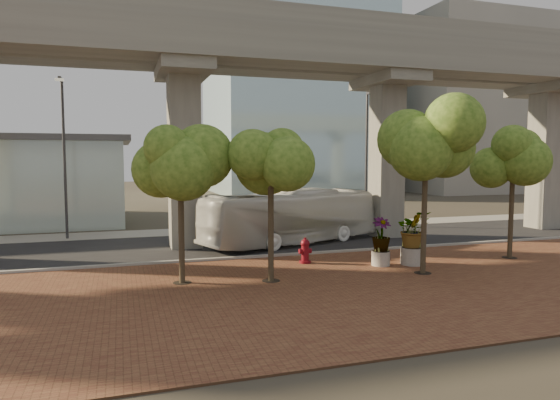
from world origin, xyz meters
name	(u,v)px	position (x,y,z in m)	size (l,w,h in m)	color
ground	(304,248)	(0.00, 0.00, 0.00)	(160.00, 160.00, 0.00)	#373428
brick_plaza	(378,283)	(0.00, -8.00, 0.03)	(70.00, 13.00, 0.06)	brown
asphalt_road	(292,241)	(0.00, 2.00, 0.02)	(90.00, 8.00, 0.04)	black
curb_strip	(318,253)	(0.00, -2.00, 0.08)	(70.00, 0.25, 0.16)	#99968E
far_sidewalk	(265,228)	(0.00, 7.50, 0.03)	(90.00, 3.00, 0.06)	#99968E
transit_viaduct	(292,113)	(0.00, 2.00, 7.29)	(72.00, 5.60, 12.40)	gray
midrise_block	(465,107)	(38.00, 36.00, 12.00)	(18.00, 16.00, 24.00)	gray
transit_bus	(292,218)	(-0.30, 1.16, 1.49)	(2.51, 10.68, 2.98)	silver
fire_hydrant	(305,251)	(-1.40, -3.87, 0.61)	(0.57, 0.51, 1.14)	maroon
planter_front	(413,232)	(2.99, -5.62, 1.52)	(2.18, 2.18, 2.40)	#A8A397
planter_right	(381,236)	(1.58, -5.36, 1.34)	(1.98, 1.98, 2.12)	gray
planter_left	(412,233)	(3.00, -5.56, 1.47)	(2.12, 2.12, 2.33)	#ABA69A
street_tree_far_west	(180,161)	(-7.10, -5.80, 4.66)	(3.60, 3.60, 6.26)	#483B29
street_tree_near_west	(271,155)	(-3.81, -6.54, 4.89)	(3.74, 3.74, 6.55)	#483B29
street_tree_near_east	(426,144)	(2.50, -7.20, 5.31)	(3.92, 3.92, 7.06)	#483B29
street_tree_far_east	(513,161)	(8.23, -5.73, 4.65)	(3.43, 3.43, 6.17)	#483B29
streetlamp_west	(64,147)	(-12.29, 6.70, 5.38)	(0.46, 1.34, 9.22)	#333339
streetlamp_east	(367,149)	(7.01, 6.38, 5.37)	(0.46, 1.33, 9.21)	#303136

